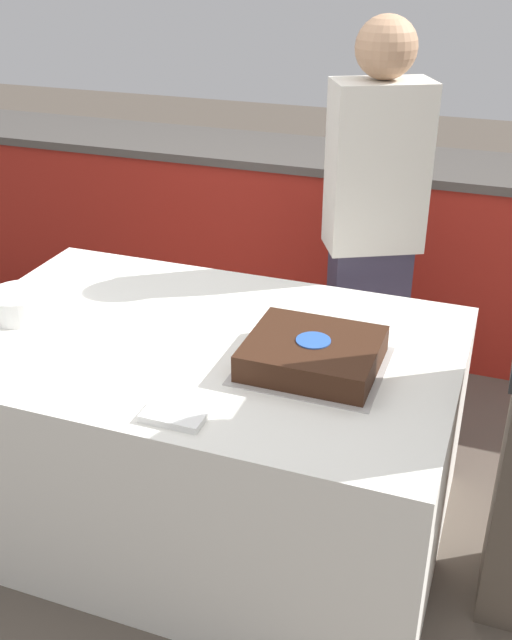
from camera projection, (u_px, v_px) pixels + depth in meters
The scene contains 8 objects.
ground_plane at pixel (206, 515), 2.69m from camera, with size 14.00×14.00×0.00m, color brown.
back_counter at pixel (328, 242), 3.81m from camera, with size 4.40×0.58×0.92m.
dining_table at pixel (203, 433), 2.52m from camera, with size 1.62×1.05×0.73m.
cake at pixel (313, 354), 2.18m from camera, with size 0.42×0.38×0.09m.
plate_stack at pixel (20, 304), 2.47m from camera, with size 0.21×0.21×0.09m.
side_plate_near_cake at pixel (360, 321), 2.45m from camera, with size 0.20×0.20×0.00m.
utensil_pile at pixel (174, 416), 1.96m from camera, with size 0.17×0.10×0.02m.
person_cutting_cake at pixel (372, 235), 2.80m from camera, with size 0.40×0.34×1.63m.
Camera 1 is at (0.88, -1.88, 1.86)m, focal length 42.00 mm.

